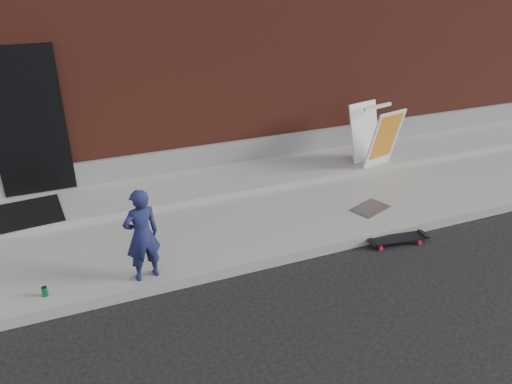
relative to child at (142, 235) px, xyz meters
name	(u,v)px	position (x,y,z in m)	size (l,w,h in m)	color
ground	(266,269)	(1.49, -0.20, -0.73)	(80.00, 80.00, 0.00)	black
sidewalk	(228,213)	(1.49, 1.30, -0.66)	(20.00, 3.00, 0.15)	gray
apron	(210,183)	(1.49, 2.20, -0.53)	(20.00, 1.20, 0.10)	gray
building	(145,10)	(1.48, 6.79, 1.76)	(20.00, 8.10, 5.00)	#5F251A
child	(142,235)	(0.00, 0.00, 0.00)	(0.43, 0.28, 1.17)	#1A1F4A
skateboard	(397,239)	(3.44, -0.32, -0.65)	(0.88, 0.33, 0.10)	red
pizza_sign	(376,135)	(4.43, 1.80, 0.05)	(0.79, 0.88, 1.06)	silver
soda_can	(45,292)	(-1.14, 0.06, -0.52)	(0.06, 0.06, 0.12)	#17733A
doormat	(21,215)	(-1.41, 2.03, -0.47)	(1.11, 0.89, 0.03)	black
utility_plate	(371,208)	(3.51, 0.47, -0.57)	(0.56, 0.36, 0.02)	#555459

